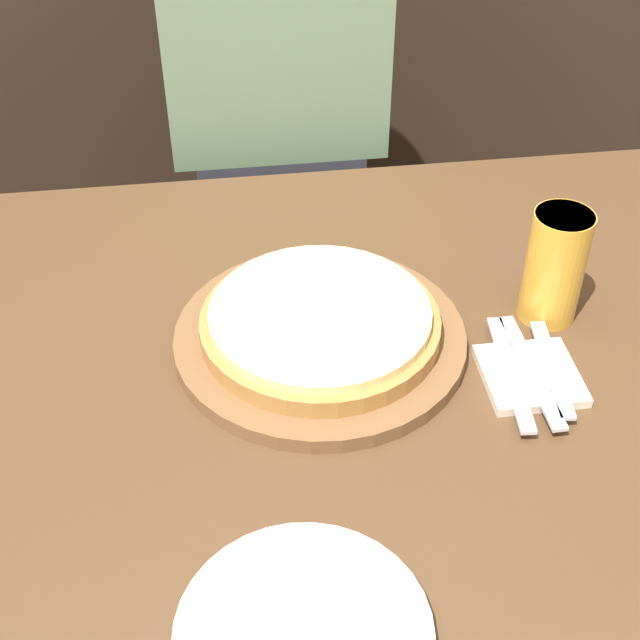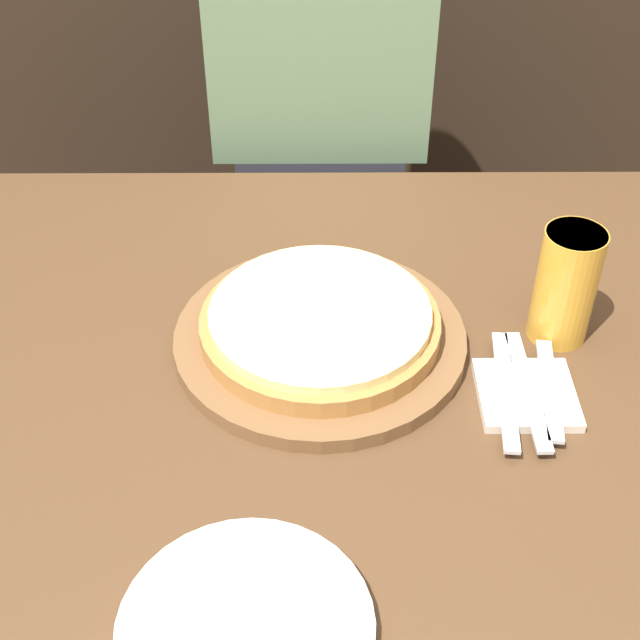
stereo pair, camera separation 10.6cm
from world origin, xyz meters
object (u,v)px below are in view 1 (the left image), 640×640
diner_person (278,166)px  beer_glass (556,262)px  dinner_plate (304,635)px  pizza_on_board (320,330)px  fork (510,372)px  dinner_knife (531,370)px  spoon (552,368)px

diner_person → beer_glass: bearing=-62.3°
beer_glass → dinner_plate: 0.55m
pizza_on_board → fork: (0.21, -0.09, -0.01)m
pizza_on_board → dinner_knife: bearing=-21.6°
pizza_on_board → beer_glass: beer_glass is taller
dinner_plate → spoon: (0.33, 0.30, 0.01)m
beer_glass → spoon: beer_glass is taller
beer_glass → dinner_plate: bearing=-131.3°
fork → diner_person: diner_person is taller
beer_glass → dinner_knife: bearing=-116.8°
dinner_plate → spoon: 0.44m
spoon → dinner_knife: bearing=180.0°
dinner_knife → beer_glass: bearing=63.2°
pizza_on_board → diner_person: size_ratio=0.26×
pizza_on_board → fork: size_ratio=1.83×
pizza_on_board → spoon: (0.26, -0.09, -0.01)m
dinner_plate → fork: (0.28, 0.30, 0.01)m
pizza_on_board → dinner_plate: 0.39m
dinner_plate → fork: bearing=46.8°
pizza_on_board → spoon: size_ratio=2.15×
pizza_on_board → dinner_knife: size_ratio=1.84×
dinner_plate → pizza_on_board: bearing=80.2°
beer_glass → fork: 0.16m
spoon → diner_person: size_ratio=0.12×
dinner_plate → fork: size_ratio=1.19×
dinner_plate → diner_person: size_ratio=0.17×
dinner_knife → spoon: size_ratio=1.17×
dinner_plate → spoon: dinner_plate is taller
fork → dinner_knife: 0.02m
beer_glass → diner_person: 0.64m
spoon → diner_person: bearing=111.1°
dinner_plate → fork: 0.40m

